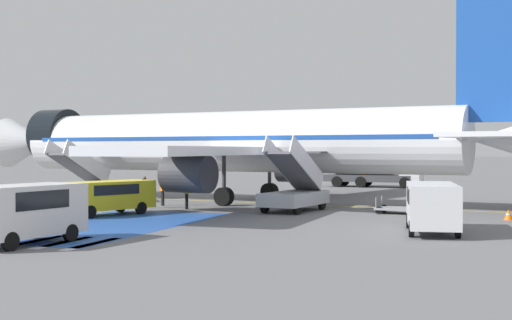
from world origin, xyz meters
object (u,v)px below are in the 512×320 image
object	(u,v)px
service_van_3	(23,209)
traffic_cone_1	(425,205)
ground_crew_2	(163,188)
boarding_stairs_forward	(79,186)
ground_crew_1	(187,191)
baggage_cart	(402,209)
traffic_cone_0	(508,215)
ground_crew_0	(144,190)
fuel_tanker	(372,168)
service_van_2	(432,203)
service_van_0	(106,194)
airliner	(236,142)
boarding_stairs_aft	(295,193)

from	to	relation	value
service_van_3	traffic_cone_1	distance (m)	22.07
ground_crew_2	boarding_stairs_forward	bearing A→B (deg)	-143.31
ground_crew_2	ground_crew_1	bearing A→B (deg)	9.94
baggage_cart	traffic_cone_0	world-z (taller)	baggage_cart
ground_crew_0	traffic_cone_0	bearing A→B (deg)	1.58
boarding_stairs_forward	fuel_tanker	bearing A→B (deg)	67.05
service_van_2	service_van_3	bearing A→B (deg)	23.03
boarding_stairs_forward	service_van_0	distance (m)	10.07
ground_crew_2	traffic_cone_0	xyz separation A→B (m)	(19.45, -2.41, -0.81)
baggage_cart	traffic_cone_1	bearing A→B (deg)	-24.42
ground_crew_1	ground_crew_2	size ratio (longest dim) A/B	0.98
boarding_stairs_forward	airliner	bearing A→B (deg)	26.32
ground_crew_1	traffic_cone_1	bearing A→B (deg)	91.54
ground_crew_2	baggage_cart	bearing A→B (deg)	43.77
service_van_3	traffic_cone_0	world-z (taller)	service_van_3
airliner	traffic_cone_1	world-z (taller)	airliner
boarding_stairs_aft	ground_crew_0	xyz separation A→B (m)	(-8.66, -0.89, 0.06)
boarding_stairs_aft	ground_crew_1	size ratio (longest dim) A/B	3.05
ground_crew_1	ground_crew_2	distance (m)	2.97
service_van_2	ground_crew_1	world-z (taller)	service_van_2
service_van_0	service_van_3	distance (m)	11.20
service_van_0	ground_crew_1	distance (m)	5.27
boarding_stairs_forward	traffic_cone_1	bearing A→B (deg)	8.75
fuel_tanker	ground_crew_2	distance (m)	26.42
service_van_2	baggage_cart	distance (m)	8.60
airliner	ground_crew_0	bearing A→B (deg)	161.10
fuel_tanker	service_van_3	world-z (taller)	fuel_tanker
boarding_stairs_forward	service_van_3	xyz separation A→B (m)	(9.69, -18.39, 0.28)
service_van_2	traffic_cone_0	xyz separation A→B (m)	(2.95, 6.54, -0.94)
fuel_tanker	service_van_0	bearing A→B (deg)	-11.01
ground_crew_0	ground_crew_1	xyz separation A→B (m)	(2.54, 0.24, -0.03)
boarding_stairs_aft	traffic_cone_0	size ratio (longest dim) A/B	10.80
fuel_tanker	service_van_2	size ratio (longest dim) A/B	1.64
ground_crew_1	ground_crew_2	world-z (taller)	ground_crew_2
boarding_stairs_forward	boarding_stairs_aft	distance (m)	15.21
fuel_tanker	service_van_2	world-z (taller)	fuel_tanker
baggage_cart	ground_crew_0	size ratio (longest dim) A/B	1.46
airliner	traffic_cone_1	xyz separation A→B (m)	(12.12, -3.01, -3.55)
ground_crew_2	traffic_cone_1	xyz separation A→B (m)	(15.20, 1.22, -0.75)
ground_crew_0	traffic_cone_0	size ratio (longest dim) A/B	3.62
fuel_tanker	ground_crew_1	bearing A→B (deg)	-8.71
service_van_0	traffic_cone_1	size ratio (longest dim) A/B	8.69
service_van_2	ground_crew_0	world-z (taller)	service_van_2
service_van_0	baggage_cart	world-z (taller)	service_van_0
boarding_stairs_aft	ground_crew_1	world-z (taller)	boarding_stairs_aft
service_van_2	traffic_cone_0	size ratio (longest dim) A/B	10.46
boarding_stairs_forward	ground_crew_2	world-z (taller)	boarding_stairs_forward
service_van_0	traffic_cone_1	world-z (taller)	service_van_0
traffic_cone_1	baggage_cart	bearing A→B (deg)	-117.70
ground_crew_0	traffic_cone_0	xyz separation A→B (m)	(19.61, -0.39, -0.81)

